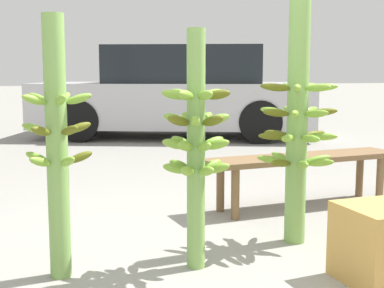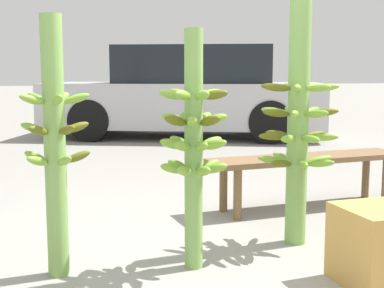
# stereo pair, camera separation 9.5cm
# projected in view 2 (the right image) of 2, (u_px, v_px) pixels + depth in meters

# --- Properties ---
(ground_plane) EXTENTS (80.00, 80.00, 0.00)m
(ground_plane) POSITION_uv_depth(u_px,v_px,m) (211.00, 287.00, 2.61)
(ground_plane) COLOR gray
(banana_stalk_left) EXTENTS (0.36, 0.37, 1.32)m
(banana_stalk_left) POSITION_uv_depth(u_px,v_px,m) (55.00, 145.00, 2.68)
(banana_stalk_left) COLOR #7AA851
(banana_stalk_left) RESTS_ON ground_plane
(banana_stalk_center) EXTENTS (0.37, 0.37, 1.26)m
(banana_stalk_center) POSITION_uv_depth(u_px,v_px,m) (194.00, 142.00, 2.79)
(banana_stalk_center) COLOR #7AA851
(banana_stalk_center) RESTS_ON ground_plane
(banana_stalk_right) EXTENTS (0.48, 0.48, 1.46)m
(banana_stalk_right) POSITION_uv_depth(u_px,v_px,m) (298.00, 125.00, 3.19)
(banana_stalk_right) COLOR #7AA851
(banana_stalk_right) RESTS_ON ground_plane
(market_bench) EXTENTS (1.60, 0.43, 0.41)m
(market_bench) POSITION_uv_depth(u_px,v_px,m) (308.00, 164.00, 4.09)
(market_bench) COLOR brown
(market_bench) RESTS_ON ground_plane
(parked_car) EXTENTS (4.67, 3.27, 1.44)m
(parked_car) POSITION_uv_depth(u_px,v_px,m) (187.00, 94.00, 8.62)
(parked_car) COLOR #B7B7BC
(parked_car) RESTS_ON ground_plane
(produce_crate) EXTENTS (0.39, 0.39, 0.39)m
(produce_crate) POSITION_uv_depth(u_px,v_px,m) (381.00, 246.00, 2.62)
(produce_crate) COLOR #C69347
(produce_crate) RESTS_ON ground_plane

